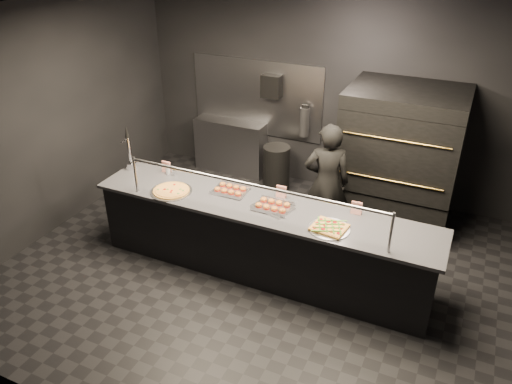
# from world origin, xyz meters

# --- Properties ---
(room) EXTENTS (6.04, 6.00, 3.00)m
(room) POSITION_xyz_m (-0.02, 0.05, 1.50)
(room) COLOR black
(room) RESTS_ON ground
(service_counter) EXTENTS (4.10, 0.78, 1.37)m
(service_counter) POSITION_xyz_m (0.00, -0.00, 0.46)
(service_counter) COLOR black
(service_counter) RESTS_ON ground
(pizza_oven) EXTENTS (1.50, 1.23, 1.91)m
(pizza_oven) POSITION_xyz_m (1.20, 1.90, 0.97)
(pizza_oven) COLOR black
(pizza_oven) RESTS_ON ground
(prep_shelf) EXTENTS (1.20, 0.35, 0.90)m
(prep_shelf) POSITION_xyz_m (-1.60, 2.32, 0.45)
(prep_shelf) COLOR #99999E
(prep_shelf) RESTS_ON ground
(towel_dispenser) EXTENTS (0.30, 0.20, 0.35)m
(towel_dispenser) POSITION_xyz_m (-0.90, 2.39, 1.55)
(towel_dispenser) COLOR black
(towel_dispenser) RESTS_ON room
(fire_extinguisher) EXTENTS (0.14, 0.14, 0.51)m
(fire_extinguisher) POSITION_xyz_m (-0.35, 2.40, 1.06)
(fire_extinguisher) COLOR #B2B2B7
(fire_extinguisher) RESTS_ON room
(beer_tap) EXTENTS (0.15, 0.22, 0.59)m
(beer_tap) POSITION_xyz_m (-1.95, 0.18, 1.09)
(beer_tap) COLOR silver
(beer_tap) RESTS_ON service_counter
(round_pizza) EXTENTS (0.50, 0.50, 0.03)m
(round_pizza) POSITION_xyz_m (-1.12, -0.15, 0.94)
(round_pizza) COLOR silver
(round_pizza) RESTS_ON service_counter
(slider_tray_a) EXTENTS (0.42, 0.32, 0.06)m
(slider_tray_a) POSITION_xyz_m (-0.48, 0.15, 0.94)
(slider_tray_a) COLOR silver
(slider_tray_a) RESTS_ON service_counter
(slider_tray_b) EXTENTS (0.49, 0.42, 0.07)m
(slider_tray_b) POSITION_xyz_m (0.14, 0.01, 0.95)
(slider_tray_b) COLOR silver
(slider_tray_b) RESTS_ON service_counter
(square_pizza) EXTENTS (0.44, 0.44, 0.05)m
(square_pizza) POSITION_xyz_m (0.85, -0.15, 0.94)
(square_pizza) COLOR silver
(square_pizza) RESTS_ON service_counter
(condiment_jar) EXTENTS (0.15, 0.06, 0.10)m
(condiment_jar) POSITION_xyz_m (-1.39, 0.24, 0.97)
(condiment_jar) COLOR silver
(condiment_jar) RESTS_ON service_counter
(tent_cards) EXTENTS (2.61, 0.04, 0.15)m
(tent_cards) POSITION_xyz_m (-0.10, 0.28, 1.00)
(tent_cards) COLOR white
(tent_cards) RESTS_ON service_counter
(trash_bin) EXTENTS (0.42, 0.42, 0.71)m
(trash_bin) POSITION_xyz_m (-0.67, 2.07, 0.35)
(trash_bin) COLOR black
(trash_bin) RESTS_ON ground
(worker) EXTENTS (0.69, 0.58, 1.62)m
(worker) POSITION_xyz_m (0.45, 1.06, 0.81)
(worker) COLOR black
(worker) RESTS_ON ground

